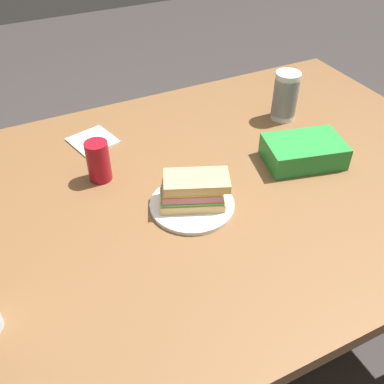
{
  "coord_description": "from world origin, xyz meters",
  "views": [
    {
      "loc": [
        -0.5,
        -0.86,
        1.54
      ],
      "look_at": [
        -0.11,
        -0.07,
        0.8
      ],
      "focal_mm": 41.21,
      "sensor_mm": 36.0,
      "label": 1
    }
  ],
  "objects_px": {
    "plastic_cup_stack": "(285,96)",
    "dining_table": "(214,202)",
    "sandwich": "(193,191)",
    "chip_bag": "(304,152)",
    "paper_plate": "(192,205)",
    "soda_can_red": "(98,161)"
  },
  "relations": [
    {
      "from": "dining_table",
      "to": "paper_plate",
      "type": "relative_size",
      "value": 7.2
    },
    {
      "from": "paper_plate",
      "to": "chip_bag",
      "type": "relative_size",
      "value": 0.99
    },
    {
      "from": "dining_table",
      "to": "chip_bag",
      "type": "relative_size",
      "value": 7.11
    },
    {
      "from": "plastic_cup_stack",
      "to": "paper_plate",
      "type": "bearing_deg",
      "value": -150.28
    },
    {
      "from": "chip_bag",
      "to": "sandwich",
      "type": "bearing_deg",
      "value": 19.23
    },
    {
      "from": "plastic_cup_stack",
      "to": "soda_can_red",
      "type": "bearing_deg",
      "value": -175.45
    },
    {
      "from": "dining_table",
      "to": "sandwich",
      "type": "relative_size",
      "value": 7.98
    },
    {
      "from": "dining_table",
      "to": "sandwich",
      "type": "xyz_separation_m",
      "value": [
        -0.1,
        -0.07,
        0.13
      ]
    },
    {
      "from": "dining_table",
      "to": "paper_plate",
      "type": "bearing_deg",
      "value": -148.12
    },
    {
      "from": "chip_bag",
      "to": "paper_plate",
      "type": "bearing_deg",
      "value": 19.21
    },
    {
      "from": "chip_bag",
      "to": "dining_table",
      "type": "bearing_deg",
      "value": 7.93
    },
    {
      "from": "paper_plate",
      "to": "chip_bag",
      "type": "xyz_separation_m",
      "value": [
        0.39,
        0.04,
        0.03
      ]
    },
    {
      "from": "plastic_cup_stack",
      "to": "sandwich",
      "type": "bearing_deg",
      "value": -150.1
    },
    {
      "from": "dining_table",
      "to": "soda_can_red",
      "type": "distance_m",
      "value": 0.36
    },
    {
      "from": "paper_plate",
      "to": "sandwich",
      "type": "bearing_deg",
      "value": 3.83
    },
    {
      "from": "plastic_cup_stack",
      "to": "dining_table",
      "type": "bearing_deg",
      "value": -150.91
    },
    {
      "from": "paper_plate",
      "to": "dining_table",
      "type": "bearing_deg",
      "value": 31.88
    },
    {
      "from": "sandwich",
      "to": "chip_bag",
      "type": "distance_m",
      "value": 0.39
    },
    {
      "from": "chip_bag",
      "to": "soda_can_red",
      "type": "bearing_deg",
      "value": -4.48
    },
    {
      "from": "dining_table",
      "to": "chip_bag",
      "type": "bearing_deg",
      "value": -5.73
    },
    {
      "from": "chip_bag",
      "to": "plastic_cup_stack",
      "type": "bearing_deg",
      "value": -98.37
    },
    {
      "from": "dining_table",
      "to": "sandwich",
      "type": "height_order",
      "value": "sandwich"
    }
  ]
}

